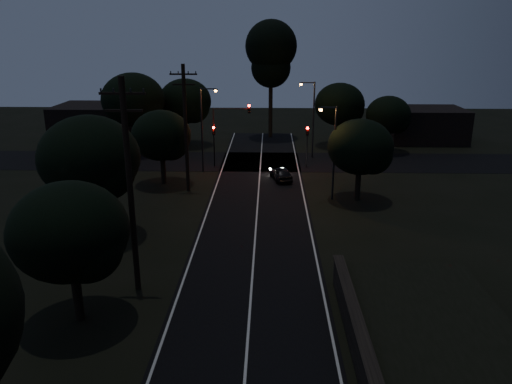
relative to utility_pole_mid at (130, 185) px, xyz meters
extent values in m
cube|color=black|center=(6.00, 7.00, -5.73)|extent=(8.00, 70.00, 0.02)
cube|color=black|center=(6.00, 27.00, -5.73)|extent=(60.00, 8.00, 0.02)
cube|color=beige|center=(6.00, 7.00, -5.71)|extent=(0.12, 70.00, 0.01)
cube|color=beige|center=(2.25, 7.00, -5.71)|extent=(0.12, 70.00, 0.01)
cube|color=beige|center=(9.75, 7.00, -5.71)|extent=(0.12, 70.00, 0.01)
cylinder|color=black|center=(0.00, 0.00, -0.24)|extent=(0.30, 0.30, 11.00)
cube|color=black|center=(0.00, 0.00, 4.46)|extent=(2.20, 0.12, 0.12)
cube|color=black|center=(0.00, 0.00, 3.66)|extent=(1.80, 0.12, 0.12)
cylinder|color=black|center=(0.00, 17.00, -0.49)|extent=(0.30, 0.30, 10.50)
cube|color=black|center=(0.00, 17.00, 3.96)|extent=(2.20, 0.12, 0.12)
cube|color=black|center=(0.00, 17.00, 3.16)|extent=(1.80, 0.12, 0.12)
cylinder|color=black|center=(-2.00, -3.00, -4.49)|extent=(0.44, 0.44, 2.49)
ellipsoid|color=black|center=(-2.00, -3.00, -1.26)|extent=(5.29, 5.29, 4.50)
sphere|color=black|center=(-1.07, -3.53, -1.79)|extent=(3.18, 3.18, 3.18)
cylinder|color=black|center=(-4.50, 7.00, -4.27)|extent=(0.44, 0.44, 2.95)
ellipsoid|color=black|center=(-4.50, 7.00, -0.41)|extent=(6.36, 6.36, 5.41)
sphere|color=black|center=(-3.39, 6.36, -1.04)|extent=(3.82, 3.82, 3.82)
cylinder|color=black|center=(-2.50, 19.00, -4.53)|extent=(0.44, 0.44, 2.42)
ellipsoid|color=black|center=(-2.50, 19.00, -1.39)|extent=(5.15, 5.15, 4.38)
sphere|color=black|center=(-1.60, 18.48, -1.90)|extent=(3.09, 3.09, 3.09)
cylinder|color=black|center=(-3.00, 35.00, -4.31)|extent=(0.44, 0.44, 2.86)
ellipsoid|color=black|center=(-3.00, 35.00, -0.58)|extent=(6.12, 6.12, 5.20)
sphere|color=black|center=(-1.93, 34.39, -1.20)|extent=(3.67, 3.67, 3.67)
cylinder|color=black|center=(-8.00, 31.00, -4.11)|extent=(0.44, 0.44, 3.25)
ellipsoid|color=black|center=(-8.00, 31.00, 0.09)|extent=(6.85, 6.85, 5.82)
sphere|color=black|center=(-6.80, 30.31, -0.60)|extent=(4.11, 4.11, 4.11)
cylinder|color=black|center=(15.00, 35.00, -4.39)|extent=(0.44, 0.44, 2.69)
ellipsoid|color=black|center=(15.00, 35.00, -0.88)|extent=(5.78, 5.78, 4.92)
sphere|color=black|center=(16.01, 34.42, -1.46)|extent=(3.47, 3.47, 3.47)
cylinder|color=black|center=(20.00, 32.00, -4.59)|extent=(0.44, 0.44, 2.30)
ellipsoid|color=black|center=(20.00, 32.00, -1.61)|extent=(4.90, 4.90, 4.16)
sphere|color=black|center=(20.86, 31.51, -2.10)|extent=(2.94, 2.94, 2.94)
cylinder|color=black|center=(14.00, 15.00, -4.53)|extent=(0.44, 0.44, 2.42)
ellipsoid|color=black|center=(14.00, 15.00, -1.39)|extent=(5.13, 5.13, 4.36)
sphere|color=black|center=(14.90, 14.49, -1.91)|extent=(3.08, 3.08, 3.08)
cylinder|color=black|center=(7.00, 40.00, -1.79)|extent=(0.50, 0.50, 7.90)
sphere|color=black|center=(7.00, 40.00, 5.47)|extent=(6.32, 6.32, 6.32)
sphere|color=black|center=(7.00, 40.00, 2.88)|extent=(4.88, 4.88, 4.88)
cube|color=black|center=(-14.00, 37.00, -3.54)|extent=(10.00, 8.00, 4.40)
cube|color=black|center=(26.00, 38.00, -3.74)|extent=(9.00, 7.00, 4.00)
cylinder|color=black|center=(1.40, 25.00, -4.14)|extent=(0.12, 0.12, 3.20)
cube|color=black|center=(1.40, 25.00, -2.09)|extent=(0.28, 0.22, 0.90)
sphere|color=#FF0705|center=(1.40, 24.87, -1.79)|extent=(0.22, 0.22, 0.22)
cylinder|color=black|center=(10.60, 25.00, -4.14)|extent=(0.12, 0.12, 3.20)
cube|color=black|center=(10.60, 25.00, -2.09)|extent=(0.28, 0.22, 0.90)
sphere|color=#FF0705|center=(10.60, 24.87, -1.79)|extent=(0.22, 0.22, 0.22)
cylinder|color=black|center=(1.40, 25.00, -3.24)|extent=(0.12, 0.12, 5.00)
cube|color=black|center=(4.90, 25.00, 0.06)|extent=(0.28, 0.22, 0.90)
sphere|color=#FF0705|center=(4.90, 24.87, 0.36)|extent=(0.22, 0.22, 0.22)
cube|color=black|center=(3.15, 25.00, 0.06)|extent=(3.50, 0.08, 0.08)
cylinder|color=black|center=(0.50, 23.00, -1.74)|extent=(0.16, 0.16, 8.00)
cube|color=black|center=(1.20, 23.00, 2.16)|extent=(1.40, 0.10, 0.10)
cube|color=black|center=(1.90, 23.00, 2.11)|extent=(0.35, 0.22, 0.12)
sphere|color=orange|center=(1.90, 23.00, 2.01)|extent=(0.26, 0.26, 0.26)
cylinder|color=black|center=(11.50, 29.00, -1.74)|extent=(0.16, 0.16, 8.00)
cube|color=black|center=(10.80, 29.00, 2.16)|extent=(1.40, 0.10, 0.10)
cube|color=black|center=(10.10, 29.00, 2.11)|extent=(0.35, 0.22, 0.12)
sphere|color=orange|center=(10.10, 29.00, 2.01)|extent=(0.26, 0.26, 0.26)
cylinder|color=black|center=(12.00, 15.00, -1.99)|extent=(0.16, 0.16, 7.50)
cube|color=black|center=(11.40, 15.00, 1.66)|extent=(1.20, 0.10, 0.10)
cube|color=black|center=(10.80, 15.00, 1.61)|extent=(0.35, 0.22, 0.12)
sphere|color=orange|center=(10.80, 15.00, 1.51)|extent=(0.26, 0.26, 0.26)
imported|color=black|center=(7.98, 20.31, -5.13)|extent=(2.27, 3.84, 1.23)
camera|label=1|loc=(6.88, -23.35, 7.25)|focal=35.00mm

